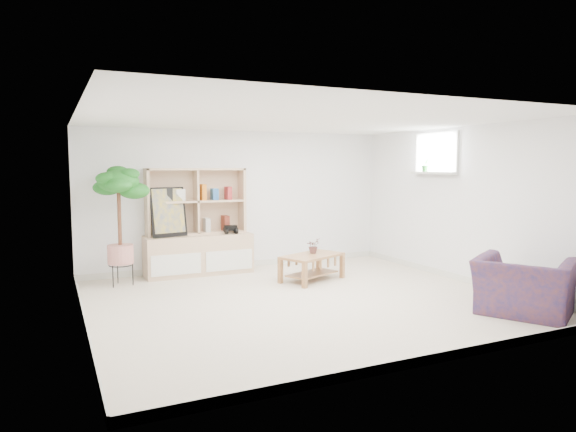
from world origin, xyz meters
name	(u,v)px	position (x,y,z in m)	size (l,w,h in m)	color
floor	(304,300)	(0.00, 0.00, 0.00)	(5.50, 5.00, 0.01)	beige
ceiling	(304,119)	(0.00, 0.00, 2.40)	(5.50, 5.00, 0.01)	white
walls	(304,211)	(0.00, 0.00, 1.20)	(5.51, 5.01, 2.40)	white
baseboard	(304,296)	(0.00, 0.00, 0.05)	(5.50, 5.00, 0.10)	silver
window	(437,153)	(2.73, 0.60, 2.00)	(0.10, 0.98, 0.68)	#C6E2FC
window_sill	(433,173)	(2.67, 0.60, 1.68)	(0.14, 1.00, 0.04)	silver
storage_unit	(198,222)	(-0.83, 2.24, 0.88)	(1.76, 0.59, 1.76)	tan
poster	(168,212)	(-1.33, 2.20, 1.06)	(0.58, 0.13, 0.80)	yellow
toy_truck	(231,229)	(-0.30, 2.15, 0.74)	(0.30, 0.21, 0.16)	black
coffee_table	(312,268)	(0.65, 1.00, 0.21)	(1.01, 0.55, 0.41)	#9D663A
table_plant	(313,246)	(0.72, 1.11, 0.53)	(0.22, 0.19, 0.24)	#1A5918
floor_tree	(120,226)	(-2.11, 1.92, 0.90)	(0.66, 0.66, 1.80)	#166520
armchair	(524,283)	(2.10, -1.73, 0.39)	(1.07, 0.93, 0.79)	navy
sill_plant	(425,165)	(2.67, 0.81, 1.81)	(0.12, 0.10, 0.22)	#166520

